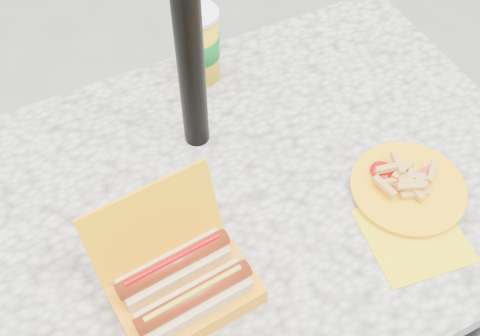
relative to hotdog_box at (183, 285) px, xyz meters
name	(u,v)px	position (x,y,z in m)	size (l,w,h in m)	color
picnic_table	(233,226)	(0.16, 0.15, -0.15)	(1.20, 0.80, 0.75)	beige
hotdog_box	(183,285)	(0.00, 0.00, 0.00)	(0.24, 0.21, 0.18)	#FEAC00
fries_plate	(408,190)	(0.45, 0.00, -0.03)	(0.25, 0.29, 0.04)	yellow
soda_cup	(198,45)	(0.24, 0.47, 0.04)	(0.09, 0.09, 0.17)	yellow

